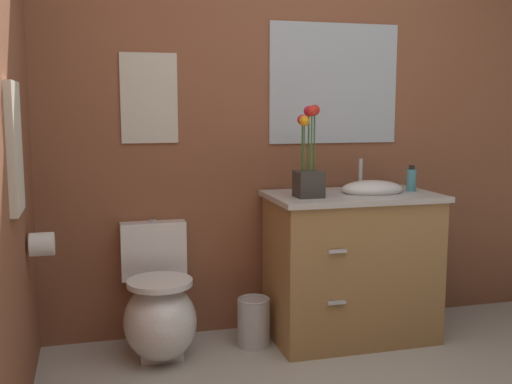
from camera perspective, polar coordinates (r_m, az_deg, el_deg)
The scene contains 10 objects.
wall_back at distance 3.68m, azimuth 5.83°, elevation 6.92°, with size 4.43×0.05×2.50m, color brown.
toilet at distance 3.33m, azimuth -9.05°, elevation -10.88°, with size 0.38×0.59×0.69m.
vanity_cabinet at distance 3.53m, azimuth 8.90°, elevation -6.66°, with size 0.94×0.56×1.01m.
flower_vase at distance 3.26m, azimuth 4.95°, elevation 2.35°, with size 0.14×0.14×0.49m.
soap_bottle at distance 3.60m, azimuth 14.30°, elevation 1.13°, with size 0.06×0.06×0.15m.
trash_bin at distance 3.45m, azimuth -0.22°, elevation -12.02°, with size 0.18×0.18×0.27m.
wall_poster at distance 3.42m, azimuth -9.95°, elevation 8.62°, with size 0.31×0.01×0.49m, color beige.
wall_mirror at distance 3.69m, azimuth 7.32°, elevation 10.01°, with size 0.80×0.01×0.70m, color #B2BCC6.
hanging_towel at distance 2.59m, azimuth -21.62°, elevation 3.86°, with size 0.03×0.28×0.52m, color beige.
toilet_paper_roll at distance 3.02m, azimuth -19.35°, elevation -4.62°, with size 0.11×0.11×0.11m, color white.
Camera 1 is at (-1.12, -1.68, 1.31)m, focal length 42.83 mm.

